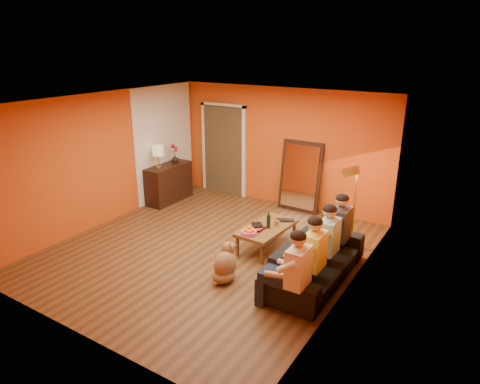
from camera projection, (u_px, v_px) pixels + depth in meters
The scene contains 27 objects.
room_shell at pixel (219, 174), 7.47m from camera, with size 5.00×5.50×2.60m.
white_accent at pixel (165, 143), 9.82m from camera, with size 0.02×1.90×2.58m, color white.
doorway_recess at pixel (226, 149), 10.27m from camera, with size 1.06×0.30×2.10m, color #3F2D19.
door_jamb_left at pixel (204, 147), 10.46m from camera, with size 0.08×0.06×2.20m, color white.
door_jamb_right at pixel (244, 153), 9.89m from camera, with size 0.08×0.06×2.20m, color white.
door_header at pixel (223, 105), 9.82m from camera, with size 1.22×0.06×0.08m, color white.
mirror_frame at pixel (301, 176), 9.18m from camera, with size 0.92×0.06×1.52m, color black.
mirror_glass at pixel (300, 177), 9.14m from camera, with size 0.78×0.02×1.36m, color white.
sideboard at pixel (169, 183), 9.82m from camera, with size 0.44×1.18×0.85m, color black.
table_lamp at pixel (158, 157), 9.36m from camera, with size 0.24×0.24×0.51m, color beige, non-canonical shape.
sofa at pixel (317, 260), 6.57m from camera, with size 0.84×2.16×0.63m, color black.
coffee_table at pixel (267, 237), 7.59m from camera, with size 0.62×1.22×0.42m, color brown, non-canonical shape.
floor_lamp at pixel (354, 209), 7.51m from camera, with size 0.30×0.24×1.44m, color gold, non-canonical shape.
dog at pixel (225, 262), 6.52m from camera, with size 0.34×0.52×0.62m, color olive, non-canonical shape.
person_far_left at pixel (298, 274), 5.61m from camera, with size 0.70×0.44×1.22m, color white, non-canonical shape.
person_mid_left at pixel (314, 257), 6.05m from camera, with size 0.70×0.44×1.22m, color #EEE64F, non-canonical shape.
person_mid_right at pixel (328, 242), 6.49m from camera, with size 0.70×0.44×1.22m, color #9AD3EE, non-canonical shape.
person_far_right at pixel (341, 230), 6.93m from camera, with size 0.70×0.44×1.22m, color #2D2D31, non-canonical shape.
fruit_bowl at pixel (249, 230), 7.19m from camera, with size 0.26×0.26×0.16m, color #DF4EA7, non-canonical shape.
wine_bottle at pixel (268, 220), 7.41m from camera, with size 0.07×0.07×0.31m, color black.
tumbler at pixel (276, 223), 7.54m from camera, with size 0.10×0.10×0.09m, color #B27F3F.
laptop at pixel (285, 221), 7.71m from camera, with size 0.33×0.21×0.03m, color black.
book_lower at pixel (253, 227), 7.45m from camera, with size 0.19×0.26×0.02m, color black.
book_mid at pixel (253, 226), 7.45m from camera, with size 0.19×0.26×0.02m, color red.
book_upper at pixel (252, 225), 7.43m from camera, with size 0.17×0.23×0.02m, color black.
vase at pixel (175, 159), 9.85m from camera, with size 0.18×0.18×0.18m, color black.
flowers at pixel (174, 148), 9.77m from camera, with size 0.17×0.17×0.45m, color red, non-canonical shape.
Camera 1 is at (4.11, -5.49, 3.48)m, focal length 32.00 mm.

